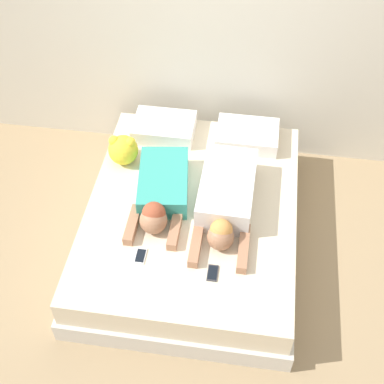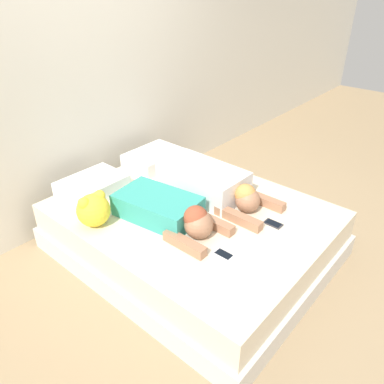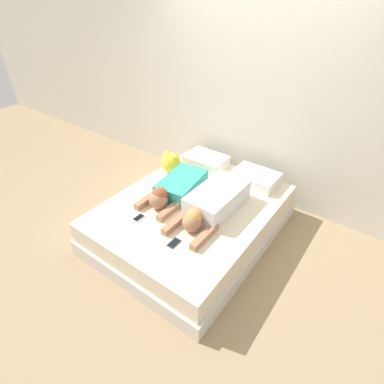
{
  "view_description": "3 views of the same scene",
  "coord_description": "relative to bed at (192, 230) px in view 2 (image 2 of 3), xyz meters",
  "views": [
    {
      "loc": [
        0.38,
        -2.61,
        3.47
      ],
      "look_at": [
        0.0,
        0.0,
        0.56
      ],
      "focal_mm": 50.0,
      "sensor_mm": 36.0,
      "label": 1
    },
    {
      "loc": [
        -1.85,
        -1.59,
        1.99
      ],
      "look_at": [
        0.0,
        0.0,
        0.56
      ],
      "focal_mm": 35.0,
      "sensor_mm": 36.0,
      "label": 2
    },
    {
      "loc": [
        1.53,
        -2.07,
        2.35
      ],
      "look_at": [
        0.0,
        0.0,
        0.56
      ],
      "focal_mm": 28.0,
      "sensor_mm": 36.0,
      "label": 3
    }
  ],
  "objects": [
    {
      "name": "ground_plane",
      "position": [
        0.0,
        0.0,
        -0.2
      ],
      "size": [
        12.0,
        12.0,
        0.0
      ],
      "primitive_type": "plane",
      "color": "#9E8460"
    },
    {
      "name": "wall_back",
      "position": [
        0.0,
        1.17,
        1.1
      ],
      "size": [
        12.0,
        0.06,
        2.6
      ],
      "color": "beige",
      "rests_on": "ground_plane"
    },
    {
      "name": "bed",
      "position": [
        0.0,
        0.0,
        0.0
      ],
      "size": [
        1.63,
        2.04,
        0.41
      ],
      "color": "beige",
      "rests_on": "ground_plane"
    },
    {
      "name": "pillow_head_left",
      "position": [
        -0.35,
        0.78,
        0.27
      ],
      "size": [
        0.51,
        0.37,
        0.13
      ],
      "color": "white",
      "rests_on": "bed"
    },
    {
      "name": "pillow_head_right",
      "position": [
        0.35,
        0.78,
        0.27
      ],
      "size": [
        0.51,
        0.37,
        0.13
      ],
      "color": "white",
      "rests_on": "bed"
    },
    {
      "name": "person_left",
      "position": [
        -0.24,
        0.01,
        0.3
      ],
      "size": [
        0.45,
        0.9,
        0.23
      ],
      "color": "teal",
      "rests_on": "bed"
    },
    {
      "name": "person_right",
      "position": [
        0.25,
        0.01,
        0.32
      ],
      "size": [
        0.4,
        1.02,
        0.23
      ],
      "color": "silver",
      "rests_on": "bed"
    },
    {
      "name": "cell_phone_left",
      "position": [
        -0.29,
        -0.52,
        0.21
      ],
      "size": [
        0.07,
        0.13,
        0.01
      ],
      "color": "silver",
      "rests_on": "bed"
    },
    {
      "name": "cell_phone_right",
      "position": [
        0.23,
        -0.58,
        0.21
      ],
      "size": [
        0.07,
        0.13,
        0.01
      ],
      "color": "#2D2D33",
      "rests_on": "bed"
    },
    {
      "name": "plush_toy",
      "position": [
        -0.62,
        0.4,
        0.34
      ],
      "size": [
        0.24,
        0.24,
        0.25
      ],
      "color": "yellow",
      "rests_on": "bed"
    }
  ]
}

